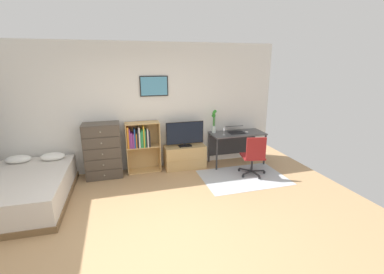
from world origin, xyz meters
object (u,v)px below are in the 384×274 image
(dresser, at_px, (103,151))
(tv_stand, at_px, (185,157))
(office_chair, at_px, (254,155))
(bed, at_px, (26,190))
(desk, at_px, (236,138))
(wine_glass, at_px, (224,129))
(computer_mouse, at_px, (247,132))
(bookshelf, at_px, (141,142))
(television, at_px, (185,134))
(bamboo_vase, at_px, (214,121))
(laptop, at_px, (235,130))

(dresser, height_order, tv_stand, dresser)
(tv_stand, relative_size, office_chair, 1.05)
(bed, bearing_deg, desk, 12.21)
(bed, bearing_deg, dresser, 33.91)
(tv_stand, relative_size, wine_glass, 5.02)
(computer_mouse, bearing_deg, tv_stand, 174.40)
(dresser, bearing_deg, bookshelf, 4.57)
(television, bearing_deg, bamboo_vase, 7.51)
(dresser, height_order, bookshelf, dresser)
(bookshelf, distance_m, office_chair, 2.38)
(bed, height_order, wine_glass, wine_glass)
(bed, relative_size, laptop, 5.19)
(wine_glass, bearing_deg, bed, -170.58)
(television, height_order, desk, television)
(bamboo_vase, bearing_deg, dresser, -177.98)
(dresser, distance_m, bookshelf, 0.78)
(dresser, xyz_separation_m, laptop, (2.93, -0.00, 0.24))
(television, height_order, laptop, television)
(desk, height_order, computer_mouse, computer_mouse)
(bed, relative_size, bamboo_vase, 3.83)
(tv_stand, relative_size, television, 1.08)
(tv_stand, relative_size, bamboo_vase, 1.71)
(bookshelf, height_order, computer_mouse, bookshelf)
(bed, distance_m, computer_mouse, 4.45)
(dresser, relative_size, laptop, 2.90)
(dresser, relative_size, desk, 0.91)
(television, height_order, bamboo_vase, bamboo_vase)
(television, relative_size, wine_glass, 4.64)
(bed, bearing_deg, wine_glass, 10.90)
(dresser, xyz_separation_m, bamboo_vase, (2.43, 0.09, 0.46))
(television, distance_m, wine_glass, 0.87)
(bookshelf, distance_m, wine_glass, 1.83)
(bed, distance_m, laptop, 4.26)
(bookshelf, relative_size, wine_glass, 6.04)
(bookshelf, xyz_separation_m, wine_glass, (1.81, -0.21, 0.22))
(desk, distance_m, laptop, 0.20)
(television, distance_m, desk, 1.24)
(wine_glass, bearing_deg, laptop, 23.08)
(tv_stand, bearing_deg, desk, -0.19)
(bed, bearing_deg, computer_mouse, 9.98)
(laptop, bearing_deg, bed, -167.44)
(bed, height_order, bookshelf, bookshelf)
(laptop, height_order, computer_mouse, laptop)
(desk, distance_m, office_chair, 0.84)
(bookshelf, height_order, bamboo_vase, bamboo_vase)
(office_chair, height_order, wine_glass, wine_glass)
(television, height_order, computer_mouse, television)
(computer_mouse, bearing_deg, television, 175.29)
(desk, bearing_deg, bookshelf, 178.67)
(bed, height_order, desk, desk)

